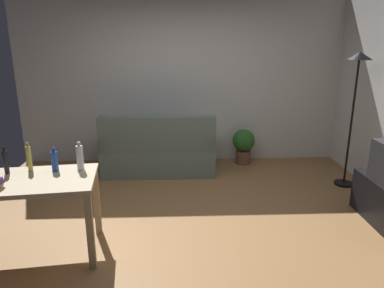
% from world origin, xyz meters
% --- Properties ---
extents(ground_plane, '(5.20, 4.40, 0.02)m').
position_xyz_m(ground_plane, '(0.00, 0.00, -0.01)').
color(ground_plane, '#9E7042').
extents(wall_rear, '(5.20, 0.10, 2.70)m').
position_xyz_m(wall_rear, '(0.00, 2.20, 1.35)').
color(wall_rear, white).
rests_on(wall_rear, ground_plane).
extents(couch, '(1.66, 0.84, 0.92)m').
position_xyz_m(couch, '(-0.36, 1.59, 0.31)').
color(couch, slate).
rests_on(couch, ground_plane).
extents(torchiere_lamp, '(0.32, 0.32, 1.81)m').
position_xyz_m(torchiere_lamp, '(2.25, 0.95, 1.41)').
color(torchiere_lamp, black).
rests_on(torchiere_lamp, ground_plane).
extents(desk, '(1.27, 0.84, 0.76)m').
position_xyz_m(desk, '(-1.43, -0.59, 0.65)').
color(desk, '#C6B28E').
rests_on(desk, ground_plane).
extents(potted_plant, '(0.36, 0.36, 0.57)m').
position_xyz_m(potted_plant, '(0.99, 1.90, 0.33)').
color(potted_plant, brown).
rests_on(potted_plant, ground_plane).
extents(bottle_dark, '(0.04, 0.04, 0.26)m').
position_xyz_m(bottle_dark, '(-1.66, -0.44, 0.87)').
color(bottle_dark, black).
rests_on(bottle_dark, desk).
extents(bottle_squat, '(0.04, 0.04, 0.28)m').
position_xyz_m(bottle_squat, '(-1.47, -0.37, 0.88)').
color(bottle_squat, '#BCB24C').
rests_on(bottle_squat, desk).
extents(bottle_blue, '(0.06, 0.06, 0.23)m').
position_xyz_m(bottle_blue, '(-1.24, -0.39, 0.86)').
color(bottle_blue, '#2347A3').
rests_on(bottle_blue, desk).
extents(bottle_clear, '(0.07, 0.07, 0.28)m').
position_xyz_m(bottle_clear, '(-1.00, -0.37, 0.88)').
color(bottle_clear, silver).
rests_on(bottle_clear, desk).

